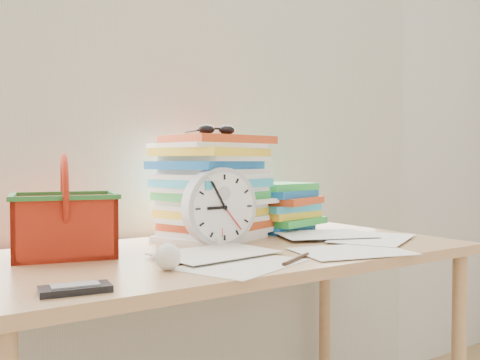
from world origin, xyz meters
TOP-DOWN VIEW (x-y plane):
  - curtain at (0.00, 1.98)m, footprint 2.40×0.01m
  - desk at (0.00, 1.60)m, footprint 1.40×0.70m
  - paper_stack at (0.07, 1.80)m, footprint 0.41×0.37m
  - clock at (0.00, 1.66)m, footprint 0.23×0.05m
  - sunglasses at (0.05, 1.75)m, footprint 0.16×0.14m
  - book_stack at (0.37, 1.82)m, footprint 0.34×0.29m
  - basket at (-0.42, 1.74)m, footprint 0.30×0.26m
  - crumpled_ball at (-0.28, 1.43)m, footprint 0.06×0.06m
  - pen at (0.04, 1.35)m, footprint 0.15×0.09m
  - calculator at (-0.52, 1.34)m, footprint 0.14×0.08m
  - scattered_papers at (0.00, 1.60)m, footprint 1.26×0.42m

SIDE VIEW (x-z plane):
  - desk at x=0.00m, z-range 0.30..1.05m
  - pen at x=0.04m, z-range 0.75..0.76m
  - scattered_papers at x=0.00m, z-range 0.75..0.77m
  - calculator at x=-0.52m, z-range 0.75..0.76m
  - crumpled_ball at x=-0.28m, z-range 0.75..0.81m
  - book_stack at x=0.37m, z-range 0.75..0.92m
  - clock at x=0.00m, z-range 0.75..0.98m
  - basket at x=-0.42m, z-range 0.75..1.01m
  - paper_stack at x=0.07m, z-range 0.75..1.08m
  - sunglasses at x=0.05m, z-range 1.08..1.12m
  - curtain at x=0.00m, z-range 0.05..2.55m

